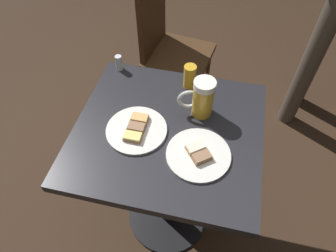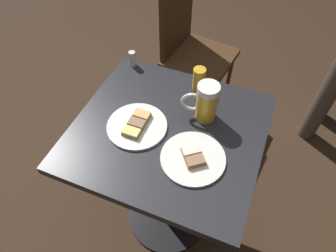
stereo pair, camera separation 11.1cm
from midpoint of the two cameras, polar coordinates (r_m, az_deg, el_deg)
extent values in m
plane|color=#382619|center=(1.80, 1.84, -16.29)|extent=(6.00, 6.00, 0.00)
cylinder|color=black|center=(1.79, 1.84, -16.19)|extent=(0.44, 0.44, 0.01)
cylinder|color=black|center=(1.45, 2.22, -10.37)|extent=(0.09, 0.09, 0.74)
cube|color=#232328|center=(1.14, 2.78, -1.37)|extent=(0.64, 0.70, 0.04)
cylinder|color=white|center=(1.13, -3.05, -0.17)|extent=(0.23, 0.23, 0.01)
cube|color=#9E7547|center=(1.10, -4.01, -1.48)|extent=(0.04, 0.06, 0.01)
cube|color=#EFE07A|center=(1.09, -4.04, -1.16)|extent=(0.04, 0.06, 0.01)
cube|color=#9E7547|center=(1.12, -3.07, 0.18)|extent=(0.04, 0.06, 0.01)
cube|color=#997051|center=(1.12, -3.09, 0.51)|extent=(0.04, 0.06, 0.01)
cube|color=#9E7547|center=(1.15, -2.17, 1.77)|extent=(0.04, 0.06, 0.01)
cube|color=#E5B266|center=(1.14, -2.19, 2.10)|extent=(0.04, 0.06, 0.01)
cylinder|color=white|center=(1.06, 7.73, -6.20)|extent=(0.23, 0.23, 0.01)
cube|color=#9E7547|center=(1.06, 7.36, -4.90)|extent=(0.07, 0.08, 0.01)
cube|color=white|center=(1.05, 7.41, -4.60)|extent=(0.07, 0.07, 0.01)
cube|color=#9E7547|center=(1.04, 8.23, -6.85)|extent=(0.07, 0.08, 0.01)
cube|color=#997051|center=(1.03, 8.30, -6.56)|extent=(0.07, 0.07, 0.01)
cylinder|color=gold|center=(1.13, 10.02, 3.80)|extent=(0.08, 0.08, 0.13)
cylinder|color=white|center=(1.08, 10.59, 6.68)|extent=(0.08, 0.08, 0.03)
torus|color=silver|center=(1.13, 7.45, 4.29)|extent=(0.04, 0.09, 0.09)
cylinder|color=gold|center=(1.25, 8.37, 8.56)|extent=(0.05, 0.05, 0.10)
cylinder|color=silver|center=(1.37, -4.33, 12.38)|extent=(0.03, 0.03, 0.07)
cylinder|color=#472D19|center=(1.95, 9.19, 2.71)|extent=(0.03, 0.03, 0.45)
cylinder|color=#472D19|center=(2.17, 12.65, 8.13)|extent=(0.03, 0.03, 0.45)
cylinder|color=#472D19|center=(2.04, 0.96, 6.09)|extent=(0.03, 0.03, 0.45)
cylinder|color=#472D19|center=(2.25, 5.04, 11.05)|extent=(0.03, 0.03, 0.45)
cube|color=#472D19|center=(1.94, 7.67, 12.35)|extent=(0.43, 0.43, 0.04)
cube|color=#472D19|center=(1.86, 3.45, 19.82)|extent=(0.34, 0.08, 0.44)
cylinder|color=#51473D|center=(2.01, 30.13, 6.98)|extent=(0.11, 0.11, 0.94)
camera|label=1|loc=(0.06, -87.13, 3.52)|focal=32.51mm
camera|label=2|loc=(0.06, 92.87, -3.52)|focal=32.51mm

